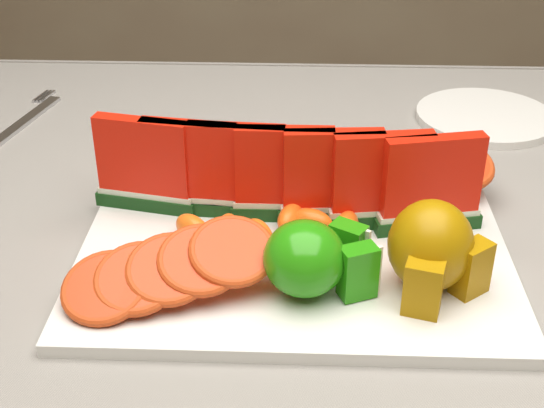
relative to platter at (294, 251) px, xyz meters
name	(u,v)px	position (x,y,z in m)	size (l,w,h in m)	color
table	(259,329)	(-0.04, 0.02, -0.11)	(1.40, 0.90, 0.75)	#503A1D
tablecloth	(258,281)	(-0.04, 0.02, -0.05)	(1.53, 1.03, 0.20)	slate
platter	(294,251)	(0.00, 0.00, 0.00)	(0.40, 0.30, 0.01)	silver
apple_cluster	(313,259)	(0.02, -0.07, 0.04)	(0.10, 0.08, 0.07)	#3A7E19
pear_cluster	(432,249)	(0.12, -0.06, 0.04)	(0.09, 0.09, 0.08)	#9F6618
side_plate	(485,117)	(0.25, 0.33, 0.00)	(0.24, 0.24, 0.01)	silver
fork	(26,120)	(-0.36, 0.30, 0.00)	(0.05, 0.19, 0.00)	silver
watermelon_row	(284,176)	(-0.01, 0.05, 0.05)	(0.39, 0.07, 0.10)	#0B3D09
orange_fan_front	(170,269)	(-0.10, -0.08, 0.03)	(0.20, 0.12, 0.05)	#E63C04
orange_fan_back	(317,167)	(0.02, 0.12, 0.03)	(0.39, 0.12, 0.05)	#E63C04
tangerine_segments	(267,227)	(-0.03, 0.01, 0.02)	(0.19, 0.08, 0.03)	#F66204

